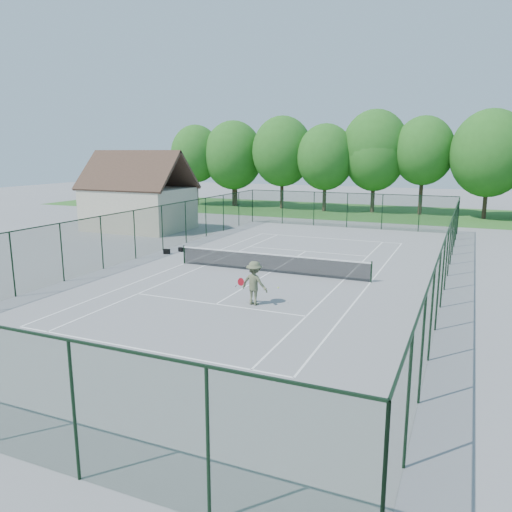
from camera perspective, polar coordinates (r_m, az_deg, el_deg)
The scene contains 10 objects.
ground at distance 27.49m, azimuth 1.65°, elevation -1.86°, with size 140.00×140.00×0.00m, color gray.
grass_far at distance 56.08m, azimuth 13.12°, elevation 4.89°, with size 80.00×16.00×0.01m, color #347028.
court_lines at distance 27.49m, azimuth 1.65°, elevation -1.86°, with size 11.05×23.85×0.01m.
tennis_net at distance 27.36m, azimuth 1.66°, elevation -0.69°, with size 11.08×0.08×1.10m.
fence_enclosure at distance 27.16m, azimuth 1.67°, elevation 1.33°, with size 18.05×36.05×3.02m.
utility_building at distance 43.50m, azimuth -13.30°, elevation 7.07°, with size 8.60×6.27×6.63m.
tree_line_far at distance 55.70m, azimuth 13.42°, elevation 11.01°, with size 39.40×6.40×9.70m.
sports_bag_a at distance 32.84m, azimuth -10.17°, elevation 0.51°, with size 0.40×0.24×0.32m, color black.
sports_bag_b at distance 33.48m, azimuth -8.57°, elevation 0.74°, with size 0.35×0.22×0.27m, color black.
tennis_player at distance 21.53m, azimuth -0.19°, elevation -3.11°, with size 1.86×0.93×1.92m.
Camera 1 is at (9.85, -24.82, 6.53)m, focal length 35.00 mm.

